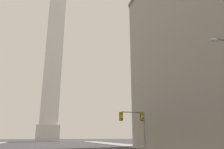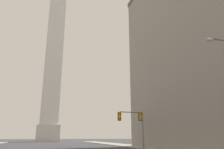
{
  "view_description": "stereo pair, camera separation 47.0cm",
  "coord_description": "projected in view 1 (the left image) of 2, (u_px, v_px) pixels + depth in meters",
  "views": [
    {
      "loc": [
        -2.14,
        -0.61,
        1.84
      ],
      "look_at": [
        19.66,
        69.38,
        22.81
      ],
      "focal_mm": 35.0,
      "sensor_mm": 36.0,
      "label": 1
    },
    {
      "loc": [
        -1.69,
        -0.75,
        1.84
      ],
      "look_at": [
        19.66,
        69.38,
        22.81
      ],
      "focal_mm": 35.0,
      "sensor_mm": 36.0,
      "label": 2
    }
  ],
  "objects": [
    {
      "name": "traffic_light_mid_right",
      "position": [
        136.0,
        121.0,
        33.97
      ],
      "size": [
        4.27,
        0.51,
        5.64
      ],
      "color": "slate",
      "rests_on": "ground_plane"
    },
    {
      "name": "obelisk",
      "position": [
        54.0,
        53.0,
        93.66
      ],
      "size": [
        8.68,
        8.68,
        75.73
      ],
      "color": "silver",
      "rests_on": "ground_plane"
    },
    {
      "name": "sidewalk_right",
      "position": [
        155.0,
        148.0,
        34.97
      ],
      "size": [
        5.0,
        108.5,
        0.15
      ],
      "primitive_type": "cube",
      "color": "gray",
      "rests_on": "ground_plane"
    }
  ]
}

